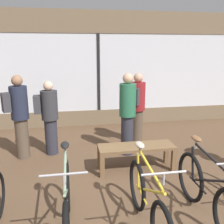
{
  "coord_description": "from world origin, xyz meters",
  "views": [
    {
      "loc": [
        -0.83,
        -3.04,
        2.2
      ],
      "look_at": [
        0.0,
        1.77,
        0.95
      ],
      "focal_mm": 40.0,
      "sensor_mm": 36.0,
      "label": 1
    }
  ],
  "objects_px": {
    "customer_by_window": "(137,107)",
    "display_bench": "(136,150)",
    "customer_near_rack": "(19,115)",
    "customer_near_bench": "(127,113)",
    "bicycle_center": "(148,203)",
    "bicycle_right": "(208,193)",
    "customer_mid_floor": "(49,116)",
    "bicycle_left": "(67,205)"
  },
  "relations": [
    {
      "from": "customer_by_window",
      "to": "display_bench",
      "type": "bearing_deg",
      "value": -105.48
    },
    {
      "from": "customer_near_rack",
      "to": "customer_by_window",
      "type": "distance_m",
      "value": 2.57
    },
    {
      "from": "customer_near_rack",
      "to": "customer_near_bench",
      "type": "distance_m",
      "value": 2.18
    },
    {
      "from": "bicycle_center",
      "to": "customer_by_window",
      "type": "bearing_deg",
      "value": 77.29
    },
    {
      "from": "customer_near_rack",
      "to": "customer_near_bench",
      "type": "xyz_separation_m",
      "value": [
        2.17,
        -0.17,
        -0.01
      ]
    },
    {
      "from": "bicycle_right",
      "to": "customer_mid_floor",
      "type": "xyz_separation_m",
      "value": [
        -2.14,
        2.55,
        0.45
      ]
    },
    {
      "from": "customer_mid_floor",
      "to": "customer_near_rack",
      "type": "bearing_deg",
      "value": -168.68
    },
    {
      "from": "customer_near_rack",
      "to": "customer_mid_floor",
      "type": "xyz_separation_m",
      "value": [
        0.57,
        0.11,
        -0.08
      ]
    },
    {
      "from": "bicycle_center",
      "to": "customer_near_rack",
      "type": "distance_m",
      "value": 3.18
    },
    {
      "from": "bicycle_left",
      "to": "customer_by_window",
      "type": "distance_m",
      "value": 3.24
    },
    {
      "from": "customer_near_bench",
      "to": "bicycle_left",
      "type": "bearing_deg",
      "value": -119.57
    },
    {
      "from": "customer_by_window",
      "to": "customer_mid_floor",
      "type": "xyz_separation_m",
      "value": [
        -1.97,
        -0.28,
        -0.06
      ]
    },
    {
      "from": "customer_mid_floor",
      "to": "display_bench",
      "type": "bearing_deg",
      "value": -32.5
    },
    {
      "from": "display_bench",
      "to": "customer_near_rack",
      "type": "relative_size",
      "value": 0.82
    },
    {
      "from": "bicycle_left",
      "to": "customer_mid_floor",
      "type": "distance_m",
      "value": 2.56
    },
    {
      "from": "bicycle_right",
      "to": "customer_near_rack",
      "type": "relative_size",
      "value": 1.01
    },
    {
      "from": "display_bench",
      "to": "customer_by_window",
      "type": "bearing_deg",
      "value": 74.52
    },
    {
      "from": "customer_near_rack",
      "to": "display_bench",
      "type": "bearing_deg",
      "value": -22.75
    },
    {
      "from": "bicycle_center",
      "to": "customer_near_rack",
      "type": "bearing_deg",
      "value": 126.97
    },
    {
      "from": "bicycle_center",
      "to": "customer_mid_floor",
      "type": "height_order",
      "value": "customer_mid_floor"
    },
    {
      "from": "bicycle_center",
      "to": "customer_mid_floor",
      "type": "relative_size",
      "value": 1.08
    },
    {
      "from": "bicycle_center",
      "to": "bicycle_right",
      "type": "relative_size",
      "value": 0.98
    },
    {
      "from": "display_bench",
      "to": "customer_mid_floor",
      "type": "height_order",
      "value": "customer_mid_floor"
    },
    {
      "from": "bicycle_left",
      "to": "customer_near_bench",
      "type": "bearing_deg",
      "value": 60.43
    },
    {
      "from": "bicycle_right",
      "to": "bicycle_center",
      "type": "bearing_deg",
      "value": -175.77
    },
    {
      "from": "bicycle_right",
      "to": "bicycle_left",
      "type": "bearing_deg",
      "value": 177.99
    },
    {
      "from": "bicycle_right",
      "to": "customer_near_rack",
      "type": "height_order",
      "value": "customer_near_rack"
    },
    {
      "from": "customer_near_bench",
      "to": "display_bench",
      "type": "bearing_deg",
      "value": -89.84
    },
    {
      "from": "bicycle_left",
      "to": "customer_mid_floor",
      "type": "height_order",
      "value": "customer_mid_floor"
    },
    {
      "from": "display_bench",
      "to": "bicycle_right",
      "type": "bearing_deg",
      "value": -70.8
    },
    {
      "from": "bicycle_left",
      "to": "customer_mid_floor",
      "type": "relative_size",
      "value": 1.1
    },
    {
      "from": "bicycle_right",
      "to": "display_bench",
      "type": "relative_size",
      "value": 1.22
    },
    {
      "from": "bicycle_left",
      "to": "customer_near_bench",
      "type": "distance_m",
      "value": 2.59
    },
    {
      "from": "customer_by_window",
      "to": "customer_near_bench",
      "type": "relative_size",
      "value": 0.96
    },
    {
      "from": "display_bench",
      "to": "customer_mid_floor",
      "type": "xyz_separation_m",
      "value": [
        -1.61,
        1.03,
        0.45
      ]
    },
    {
      "from": "bicycle_right",
      "to": "customer_by_window",
      "type": "bearing_deg",
      "value": 93.47
    },
    {
      "from": "bicycle_right",
      "to": "customer_by_window",
      "type": "distance_m",
      "value": 2.88
    },
    {
      "from": "bicycle_left",
      "to": "customer_near_bench",
      "type": "xyz_separation_m",
      "value": [
        1.25,
        2.21,
        0.52
      ]
    },
    {
      "from": "bicycle_left",
      "to": "bicycle_center",
      "type": "distance_m",
      "value": 0.97
    },
    {
      "from": "customer_by_window",
      "to": "customer_mid_floor",
      "type": "relative_size",
      "value": 1.06
    },
    {
      "from": "bicycle_center",
      "to": "customer_near_bench",
      "type": "bearing_deg",
      "value": 82.92
    },
    {
      "from": "bicycle_left",
      "to": "customer_mid_floor",
      "type": "xyz_separation_m",
      "value": [
        -0.35,
        2.49,
        0.45
      ]
    }
  ]
}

